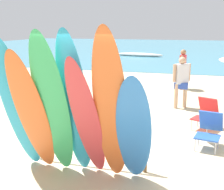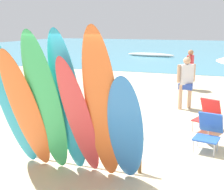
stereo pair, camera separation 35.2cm
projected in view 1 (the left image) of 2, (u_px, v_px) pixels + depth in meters
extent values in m
plane|color=beige|center=(167.00, 68.00, 18.87)|extent=(60.00, 60.00, 0.00)
cube|color=teal|center=(183.00, 48.00, 35.37)|extent=(60.00, 40.00, 0.02)
cylinder|color=brown|center=(33.00, 142.00, 6.03)|extent=(0.07, 0.07, 0.65)
cylinder|color=brown|center=(145.00, 156.00, 5.40)|extent=(0.07, 0.07, 0.65)
cylinder|color=brown|center=(86.00, 132.00, 5.64)|extent=(2.41, 0.06, 0.06)
ellipsoid|color=#289EC6|center=(18.00, 107.00, 5.12)|extent=(0.61, 1.09, 2.50)
ellipsoid|color=orange|center=(32.00, 115.00, 5.04)|extent=(0.56, 1.05, 2.30)
ellipsoid|color=#38B266|center=(53.00, 109.00, 4.89)|extent=(0.62, 1.10, 2.58)
ellipsoid|color=#289EC6|center=(75.00, 107.00, 4.92)|extent=(0.56, 1.00, 2.60)
ellipsoid|color=#D13D42|center=(87.00, 121.00, 4.85)|extent=(0.57, 1.10, 2.21)
ellipsoid|color=orange|center=(111.00, 111.00, 4.63)|extent=(0.61, 1.09, 2.65)
ellipsoid|color=#337AD1|center=(134.00, 131.00, 4.75)|extent=(0.64, 0.91, 1.95)
cylinder|color=#9E704C|center=(181.00, 80.00, 12.42)|extent=(0.12, 0.12, 0.80)
cylinder|color=#9E704C|center=(183.00, 79.00, 12.72)|extent=(0.12, 0.12, 0.80)
cube|color=#33A36B|center=(182.00, 72.00, 12.49)|extent=(0.43, 0.26, 0.19)
cube|color=#DB333D|center=(183.00, 63.00, 12.41)|extent=(0.26, 0.44, 0.63)
sphere|color=#9E704C|center=(183.00, 52.00, 12.31)|extent=(0.23, 0.23, 0.23)
cylinder|color=#9E704C|center=(182.00, 62.00, 12.16)|extent=(0.10, 0.10, 0.56)
cylinder|color=#9E704C|center=(184.00, 61.00, 12.64)|extent=(0.10, 0.10, 0.56)
cylinder|color=tan|center=(176.00, 96.00, 9.61)|extent=(0.12, 0.12, 0.80)
cylinder|color=tan|center=(185.00, 95.00, 9.72)|extent=(0.12, 0.12, 0.80)
cube|color=#2D4CB2|center=(181.00, 85.00, 9.59)|extent=(0.43, 0.27, 0.19)
cube|color=silver|center=(182.00, 74.00, 9.51)|extent=(0.46, 0.42, 0.63)
sphere|color=tan|center=(182.00, 60.00, 9.41)|extent=(0.23, 0.23, 0.23)
cylinder|color=tan|center=(174.00, 73.00, 9.41)|extent=(0.10, 0.10, 0.56)
cylinder|color=tan|center=(189.00, 72.00, 9.58)|extent=(0.10, 0.10, 0.56)
cylinder|color=#B7B7BC|center=(195.00, 145.00, 6.35)|extent=(0.02, 0.02, 0.28)
cylinder|color=#B7B7BC|center=(216.00, 149.00, 6.16)|extent=(0.02, 0.02, 0.28)
cylinder|color=#B7B7BC|center=(199.00, 139.00, 6.68)|extent=(0.02, 0.02, 0.28)
cylinder|color=#B7B7BC|center=(218.00, 142.00, 6.49)|extent=(0.02, 0.02, 0.28)
cube|color=blue|center=(207.00, 137.00, 6.39)|extent=(0.57, 0.53, 0.03)
cube|color=blue|center=(211.00, 121.00, 6.64)|extent=(0.55, 0.38, 0.50)
cylinder|color=#B7B7BC|center=(191.00, 125.00, 7.63)|extent=(0.02, 0.02, 0.28)
cylinder|color=#B7B7BC|center=(207.00, 128.00, 7.37)|extent=(0.02, 0.02, 0.28)
cylinder|color=#B7B7BC|center=(197.00, 121.00, 7.92)|extent=(0.02, 0.02, 0.28)
cylinder|color=#B7B7BC|center=(213.00, 125.00, 7.66)|extent=(0.02, 0.02, 0.28)
cube|color=red|center=(203.00, 119.00, 7.61)|extent=(0.64, 0.61, 0.03)
cube|color=red|center=(209.00, 106.00, 7.81)|extent=(0.57, 0.44, 0.51)
ellipsoid|color=silver|center=(139.00, 55.00, 25.89)|extent=(4.23, 1.18, 0.33)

